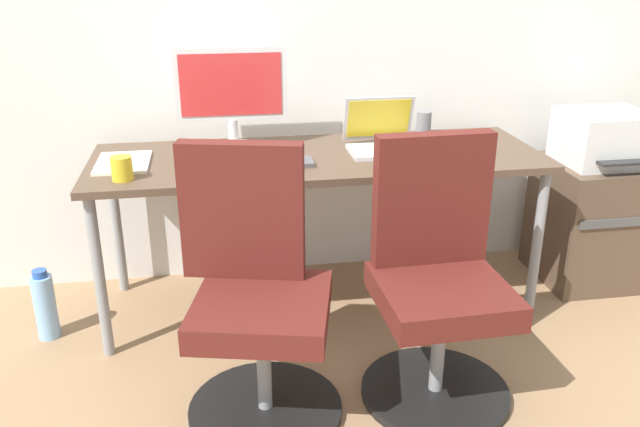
% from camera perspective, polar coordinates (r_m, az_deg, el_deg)
% --- Properties ---
extents(ground_plane, '(5.28, 5.28, 0.00)m').
position_cam_1_polar(ground_plane, '(3.10, -0.15, -7.64)').
color(ground_plane, '#9E7A56').
extents(back_wall, '(4.40, 0.04, 2.60)m').
position_cam_1_polar(back_wall, '(3.11, -1.45, 17.69)').
color(back_wall, white).
rests_on(back_wall, ground).
extents(desk, '(1.91, 0.66, 0.71)m').
position_cam_1_polar(desk, '(2.83, -0.17, 3.95)').
color(desk, brown).
rests_on(desk, ground).
extents(office_chair_left, '(0.54, 0.54, 0.94)m').
position_cam_1_polar(office_chair_left, '(2.26, -5.55, -7.38)').
color(office_chair_left, black).
rests_on(office_chair_left, ground).
extents(office_chair_right, '(0.54, 0.54, 0.94)m').
position_cam_1_polar(office_chair_right, '(2.38, 10.07, -6.06)').
color(office_chair_right, black).
rests_on(office_chair_right, ground).
extents(side_cabinet, '(0.46, 0.48, 0.60)m').
position_cam_1_polar(side_cabinet, '(3.47, 22.34, -0.60)').
color(side_cabinet, brown).
rests_on(side_cabinet, ground).
extents(printer, '(0.38, 0.40, 0.24)m').
position_cam_1_polar(printer, '(3.34, 23.36, 6.04)').
color(printer, silver).
rests_on(printer, side_cabinet).
extents(water_bottle_on_floor, '(0.09, 0.09, 0.31)m').
position_cam_1_polar(water_bottle_on_floor, '(3.00, -22.66, -7.35)').
color(water_bottle_on_floor, '#8CBFF2').
rests_on(water_bottle_on_floor, ground).
extents(desktop_monitor, '(0.48, 0.18, 0.43)m').
position_cam_1_polar(desktop_monitor, '(2.91, -7.69, 10.49)').
color(desktop_monitor, silver).
rests_on(desktop_monitor, desk).
extents(open_laptop, '(0.31, 0.28, 0.22)m').
position_cam_1_polar(open_laptop, '(2.90, 5.43, 6.57)').
color(open_laptop, silver).
rests_on(open_laptop, desk).
extents(keyboard_by_monitor, '(0.34, 0.12, 0.02)m').
position_cam_1_polar(keyboard_by_monitor, '(2.54, -7.49, 3.26)').
color(keyboard_by_monitor, '#B7B7B7').
rests_on(keyboard_by_monitor, desk).
extents(keyboard_by_laptop, '(0.34, 0.12, 0.02)m').
position_cam_1_polar(keyboard_by_laptop, '(2.68, -4.25, 4.34)').
color(keyboard_by_laptop, '#515156').
rests_on(keyboard_by_laptop, desk).
extents(mouse_by_monitor, '(0.06, 0.10, 0.03)m').
position_cam_1_polar(mouse_by_monitor, '(2.80, -6.12, 5.18)').
color(mouse_by_monitor, '#2D2D2D').
rests_on(mouse_by_monitor, desk).
extents(mouse_by_laptop, '(0.06, 0.10, 0.03)m').
position_cam_1_polar(mouse_by_laptop, '(2.73, -10.69, 4.53)').
color(mouse_by_laptop, silver).
rests_on(mouse_by_laptop, desk).
extents(coffee_mug, '(0.08, 0.08, 0.09)m').
position_cam_1_polar(coffee_mug, '(2.60, -16.75, 3.76)').
color(coffee_mug, yellow).
rests_on(coffee_mug, desk).
extents(pen_cup, '(0.07, 0.07, 0.10)m').
position_cam_1_polar(pen_cup, '(3.18, 8.95, 7.76)').
color(pen_cup, slate).
rests_on(pen_cup, desk).
extents(paper_pile, '(0.21, 0.30, 0.01)m').
position_cam_1_polar(paper_pile, '(2.81, -16.65, 4.23)').
color(paper_pile, white).
rests_on(paper_pile, desk).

